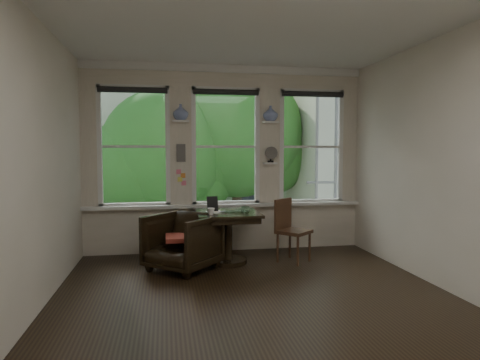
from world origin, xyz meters
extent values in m
plane|color=black|center=(0.00, 0.00, 0.00)|extent=(4.50, 4.50, 0.00)
plane|color=silver|center=(0.00, 0.00, 3.00)|extent=(4.50, 4.50, 0.00)
plane|color=silver|center=(0.00, 2.25, 1.50)|extent=(4.50, 0.00, 4.50)
plane|color=silver|center=(0.00, -2.25, 1.50)|extent=(4.50, 0.00, 4.50)
plane|color=silver|center=(-2.25, 0.00, 1.50)|extent=(0.00, 4.50, 4.50)
plane|color=silver|center=(2.25, 0.00, 1.50)|extent=(0.00, 4.50, 4.50)
cube|color=white|center=(-0.72, 2.15, 2.10)|extent=(0.26, 0.16, 0.03)
cube|color=white|center=(0.72, 2.15, 2.10)|extent=(0.26, 0.16, 0.03)
cube|color=#59544F|center=(-0.72, 2.18, 1.60)|extent=(0.14, 0.06, 0.28)
imported|color=white|center=(-0.72, 2.15, 2.24)|extent=(0.24, 0.24, 0.25)
imported|color=white|center=(0.72, 2.15, 2.24)|extent=(0.24, 0.24, 0.25)
imported|color=black|center=(-0.76, 1.15, 0.39)|extent=(1.19, 1.19, 0.78)
cube|color=maroon|center=(-0.76, 1.15, 0.45)|extent=(0.45, 0.45, 0.06)
imported|color=black|center=(-0.04, 1.29, 0.76)|extent=(0.33, 0.22, 0.03)
imported|color=white|center=(-0.36, 1.17, 0.80)|extent=(0.12, 0.12, 0.10)
imported|color=white|center=(0.13, 1.21, 0.80)|extent=(0.15, 0.15, 0.10)
cube|color=black|center=(-0.30, 1.51, 0.86)|extent=(0.17, 0.10, 0.22)
cube|color=silver|center=(-0.26, 1.42, 0.75)|extent=(0.29, 0.35, 0.00)
camera|label=1|loc=(-0.98, -4.67, 1.64)|focal=32.00mm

